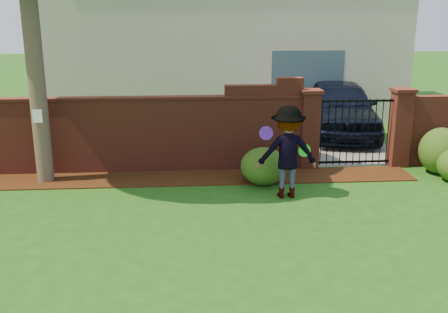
{
  "coord_description": "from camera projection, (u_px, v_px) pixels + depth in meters",
  "views": [
    {
      "loc": [
        -0.48,
        -7.68,
        3.62
      ],
      "look_at": [
        0.19,
        1.4,
        1.05
      ],
      "focal_mm": 41.38,
      "sensor_mm": 36.0,
      "label": 1
    }
  ],
  "objects": [
    {
      "name": "brick_wall",
      "position": [
        120.0,
        133.0,
        11.83
      ],
      "size": [
        8.7,
        0.31,
        2.16
      ],
      "color": "maroon",
      "rests_on": "ground"
    },
    {
      "name": "pillar_left",
      "position": [
        309.0,
        129.0,
        12.13
      ],
      "size": [
        0.5,
        0.5,
        1.88
      ],
      "color": "maroon",
      "rests_on": "ground"
    },
    {
      "name": "frisbee_green",
      "position": [
        304.0,
        150.0,
        10.15
      ],
      "size": [
        0.26,
        0.1,
        0.26
      ],
      "primitive_type": "cylinder",
      "rotation": [
        1.43,
        0.0,
        0.15
      ],
      "color": "#1CD527",
      "rests_on": "man"
    },
    {
      "name": "paper_notice",
      "position": [
        37.0,
        116.0,
        10.8
      ],
      "size": [
        0.2,
        0.01,
        0.28
      ],
      "primitive_type": "cube",
      "color": "white",
      "rests_on": "tree"
    },
    {
      "name": "house",
      "position": [
        225.0,
        24.0,
        19.11
      ],
      "size": [
        12.4,
        6.4,
        6.3
      ],
      "color": "beige",
      "rests_on": "ground"
    },
    {
      "name": "ground",
      "position": [
        218.0,
        242.0,
        8.38
      ],
      "size": [
        80.0,
        80.0,
        0.01
      ],
      "primitive_type": "cube",
      "color": "#1E4E13",
      "rests_on": "ground"
    },
    {
      "name": "iron_gate",
      "position": [
        355.0,
        132.0,
        12.24
      ],
      "size": [
        1.78,
        0.03,
        1.6
      ],
      "color": "black",
      "rests_on": "ground"
    },
    {
      "name": "shrub_middle",
      "position": [
        441.0,
        151.0,
        11.82
      ],
      "size": [
        0.97,
        0.97,
        1.07
      ],
      "primitive_type": "ellipsoid",
      "color": "#214916",
      "rests_on": "ground"
    },
    {
      "name": "driveway",
      "position": [
        313.0,
        130.0,
        16.31
      ],
      "size": [
        3.2,
        8.0,
        0.01
      ],
      "primitive_type": "cube",
      "color": "slate",
      "rests_on": "ground"
    },
    {
      "name": "man",
      "position": [
        287.0,
        153.0,
        10.19
      ],
      "size": [
        1.2,
        0.7,
        1.85
      ],
      "primitive_type": "imported",
      "rotation": [
        0.0,
        0.0,
        3.13
      ],
      "color": "gray",
      "rests_on": "ground"
    },
    {
      "name": "pillar_right",
      "position": [
        400.0,
        127.0,
        12.29
      ],
      "size": [
        0.5,
        0.5,
        1.88
      ],
      "color": "maroon",
      "rests_on": "ground"
    },
    {
      "name": "frisbee_purple",
      "position": [
        266.0,
        133.0,
        10.09
      ],
      "size": [
        0.28,
        0.13,
        0.27
      ],
      "primitive_type": "cylinder",
      "rotation": [
        1.36,
        0.0,
        -0.18
      ],
      "color": "#571CAF",
      "rests_on": "man"
    },
    {
      "name": "car",
      "position": [
        342.0,
        109.0,
        15.29
      ],
      "size": [
        2.57,
        5.01,
        1.63
      ],
      "primitive_type": "imported",
      "rotation": [
        0.0,
        0.0,
        -0.14
      ],
      "color": "black",
      "rests_on": "ground"
    },
    {
      "name": "mulch_bed",
      "position": [
        167.0,
        179.0,
        11.52
      ],
      "size": [
        11.1,
        1.08,
        0.03
      ],
      "primitive_type": "cube",
      "color": "#321709",
      "rests_on": "ground"
    },
    {
      "name": "shrub_left",
      "position": [
        264.0,
        166.0,
        11.1
      ],
      "size": [
        0.99,
        0.99,
        0.81
      ],
      "primitive_type": "ellipsoid",
      "color": "#214916",
      "rests_on": "ground"
    }
  ]
}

